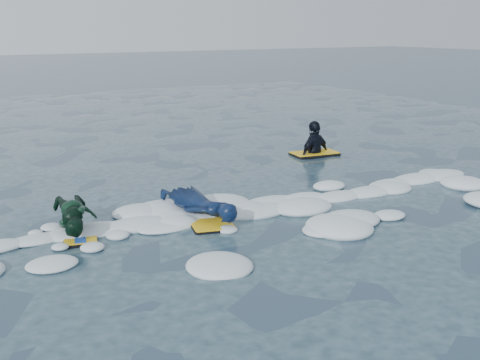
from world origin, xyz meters
The scene contains 5 objects.
ground centered at (0.00, 0.00, 0.00)m, with size 120.00×120.00×0.00m, color #1B3243.
foam_band centered at (0.00, 1.03, 0.00)m, with size 12.00×3.10×0.30m, color white, non-canonical shape.
prone_woman_unit centered at (-0.10, 1.48, 0.24)m, with size 0.91×1.84×0.46m.
prone_child_unit centered at (-2.05, 1.79, 0.26)m, with size 0.92×1.42×0.52m.
waiting_rider_unit centered at (4.44, 4.55, 0.00)m, with size 1.20×0.75×1.70m.
Camera 1 is at (-4.17, -6.86, 3.07)m, focal length 45.00 mm.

